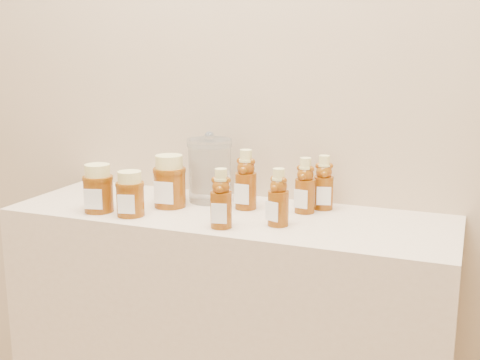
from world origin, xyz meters
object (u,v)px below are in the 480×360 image
at_px(glass_canister, 210,168).
at_px(honey_jar_left, 98,188).
at_px(bear_bottle_back_left, 246,176).
at_px(bear_bottle_front_left, 221,194).

bearing_deg(glass_canister, honey_jar_left, -137.56).
height_order(bear_bottle_back_left, bear_bottle_front_left, bear_bottle_back_left).
relative_size(bear_bottle_back_left, honey_jar_left, 1.43).
xyz_separation_m(bear_bottle_back_left, bear_bottle_front_left, (0.01, -0.19, -0.01)).
height_order(bear_bottle_front_left, glass_canister, glass_canister).
xyz_separation_m(bear_bottle_front_left, glass_canister, (-0.13, 0.23, 0.01)).
bearing_deg(honey_jar_left, glass_canister, 28.49).
relative_size(bear_bottle_front_left, honey_jar_left, 1.29).
bearing_deg(bear_bottle_front_left, glass_canister, 108.31).
bearing_deg(glass_canister, bear_bottle_back_left, -17.18).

